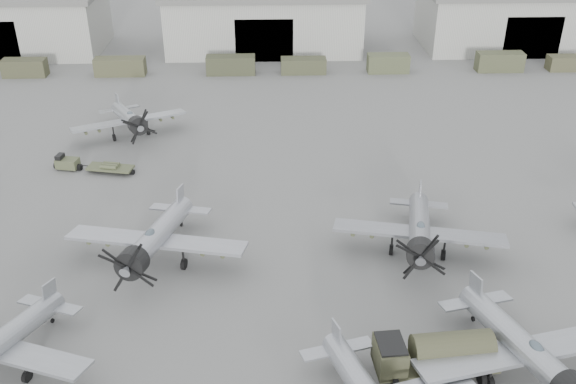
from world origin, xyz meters
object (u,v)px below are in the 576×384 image
aircraft_mid_1 (154,239)px  aircraft_far_0 (130,119)px  aircraft_mid_2 (420,231)px  fuel_tanker (434,352)px  tug_trailer (84,165)px  aircraft_near_2 (527,351)px

aircraft_mid_1 → aircraft_far_0: bearing=116.3°
aircraft_mid_2 → aircraft_far_0: 34.41m
fuel_tanker → aircraft_mid_1: bearing=143.4°
aircraft_mid_2 → aircraft_mid_1: bearing=-166.2°
tug_trailer → aircraft_mid_2: bearing=-16.6°
aircraft_far_0 → tug_trailer: (-3.24, -7.39, -1.63)m
tug_trailer → aircraft_near_2: bearing=-29.6°
aircraft_far_0 → fuel_tanker: (24.08, -34.81, -0.59)m
aircraft_far_0 → tug_trailer: aircraft_far_0 is taller
aircraft_near_2 → fuel_tanker: (-5.06, 0.93, -0.80)m
aircraft_mid_2 → aircraft_far_0: bearing=150.6°
aircraft_mid_1 → aircraft_far_0: 24.18m
aircraft_mid_1 → aircraft_far_0: size_ratio=1.15×
aircraft_near_2 → aircraft_mid_1: bearing=139.2°
aircraft_mid_2 → aircraft_far_0: (-25.70, 22.89, -0.17)m
aircraft_mid_2 → fuel_tanker: aircraft_mid_2 is taller
aircraft_near_2 → aircraft_mid_1: (-23.10, 12.33, 0.05)m
aircraft_mid_2 → aircraft_far_0: size_ratio=1.11×
aircraft_near_2 → aircraft_mid_1: aircraft_mid_1 is taller
aircraft_near_2 → aircraft_mid_1: 26.19m
aircraft_near_2 → tug_trailer: bearing=126.1°
aircraft_far_0 → aircraft_near_2: bearing=-75.1°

